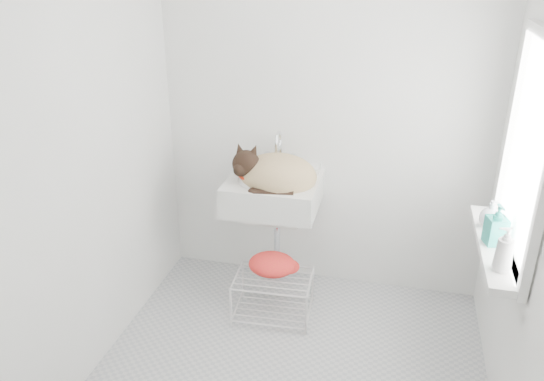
% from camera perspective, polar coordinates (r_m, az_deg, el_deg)
% --- Properties ---
extents(floor, '(2.20, 2.00, 0.02)m').
position_cam_1_polar(floor, '(3.27, 2.01, -18.22)').
color(floor, '#B2B2B2').
rests_on(floor, ground).
extents(back_wall, '(2.20, 0.02, 2.50)m').
position_cam_1_polar(back_wall, '(3.55, 5.70, 8.29)').
color(back_wall, white).
rests_on(back_wall, ground).
extents(right_wall, '(0.02, 2.00, 2.50)m').
position_cam_1_polar(right_wall, '(2.64, 26.48, 0.32)').
color(right_wall, white).
rests_on(right_wall, ground).
extents(left_wall, '(0.02, 2.00, 2.50)m').
position_cam_1_polar(left_wall, '(3.01, -18.63, 4.32)').
color(left_wall, white).
rests_on(left_wall, ground).
extents(window_glass, '(0.01, 0.80, 1.00)m').
position_cam_1_polar(window_glass, '(2.79, 25.80, 3.82)').
color(window_glass, white).
rests_on(window_glass, right_wall).
extents(window_frame, '(0.04, 0.90, 1.10)m').
position_cam_1_polar(window_frame, '(2.78, 25.50, 3.86)').
color(window_frame, white).
rests_on(window_frame, right_wall).
extents(windowsill, '(0.16, 0.88, 0.04)m').
position_cam_1_polar(windowsill, '(2.97, 22.62, -5.47)').
color(windowsill, white).
rests_on(windowsill, right_wall).
extents(sink, '(0.60, 0.52, 0.24)m').
position_cam_1_polar(sink, '(3.49, 0.15, 1.17)').
color(sink, silver).
rests_on(sink, back_wall).
extents(faucet, '(0.22, 0.15, 0.22)m').
position_cam_1_polar(faucet, '(3.60, 0.83, 4.30)').
color(faucet, silver).
rests_on(faucet, sink).
extents(cat, '(0.55, 0.46, 0.33)m').
position_cam_1_polar(cat, '(3.45, 0.23, 1.68)').
color(cat, tan).
rests_on(cat, sink).
extents(wire_rack, '(0.50, 0.37, 0.29)m').
position_cam_1_polar(wire_rack, '(3.57, 0.10, -11.10)').
color(wire_rack, silver).
rests_on(wire_rack, floor).
extents(towel, '(0.32, 0.24, 0.13)m').
position_cam_1_polar(towel, '(3.52, -0.00, -8.36)').
color(towel, '#EA4D21').
rests_on(towel, wire_rack).
extents(bottle_a, '(0.09, 0.09, 0.19)m').
position_cam_1_polar(bottle_a, '(2.72, 23.18, -7.83)').
color(bottle_a, silver).
rests_on(bottle_a, windowsill).
extents(bottle_b, '(0.12, 0.12, 0.22)m').
position_cam_1_polar(bottle_b, '(2.95, 22.52, -5.22)').
color(bottle_b, teal).
rests_on(bottle_b, windowsill).
extents(bottle_c, '(0.12, 0.12, 0.15)m').
position_cam_1_polar(bottle_c, '(3.12, 22.10, -3.56)').
color(bottle_c, white).
rests_on(bottle_c, windowsill).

